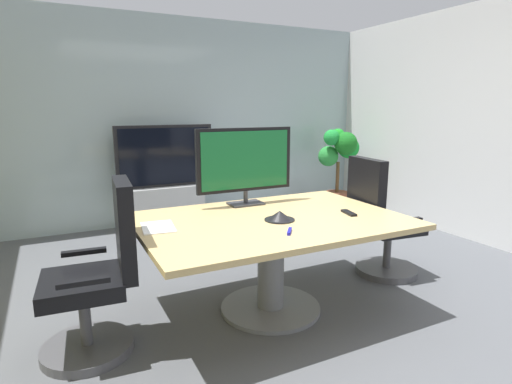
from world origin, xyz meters
TOP-DOWN VIEW (x-y plane):
  - ground_plane at (0.00, 0.00)m, footprint 6.77×6.77m
  - wall_back_glass_partition at (0.00, 2.88)m, footprint 5.63×0.10m
  - conference_table at (-0.13, 0.03)m, footprint 1.91×1.31m
  - office_chair_left at (-1.34, 0.04)m, footprint 0.61×0.59m
  - office_chair_right at (1.08, 0.18)m, footprint 0.62×0.60m
  - tv_monitor at (-0.11, 0.52)m, footprint 0.84×0.18m
  - wall_display_unit at (-0.27, 2.53)m, footprint 1.20×0.36m
  - potted_plant at (2.19, 2.23)m, footprint 0.63×0.60m
  - conference_phone at (-0.10, -0.04)m, footprint 0.22×0.22m
  - remote_control at (0.46, -0.13)m, footprint 0.08×0.18m
  - whiteboard_marker at (-0.19, -0.34)m, footprint 0.09×0.12m
  - paper_notepad at (-0.93, 0.16)m, footprint 0.24×0.32m

SIDE VIEW (x-z plane):
  - ground_plane at x=0.00m, z-range 0.00..0.00m
  - wall_display_unit at x=-0.27m, z-range -0.21..1.10m
  - office_chair_left at x=-1.34m, z-range -0.09..1.00m
  - office_chair_right at x=1.08m, z-range -0.09..1.00m
  - conference_table at x=-0.13m, z-range 0.19..0.92m
  - paper_notepad at x=-0.93m, z-range 0.73..0.73m
  - remote_control at x=0.46m, z-range 0.73..0.74m
  - whiteboard_marker at x=-0.19m, z-range 0.73..0.75m
  - conference_phone at x=-0.10m, z-range 0.72..0.79m
  - potted_plant at x=2.19m, z-range 0.17..1.38m
  - tv_monitor at x=-0.11m, z-range 0.77..1.40m
  - wall_back_glass_partition at x=0.00m, z-range 0.00..2.66m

